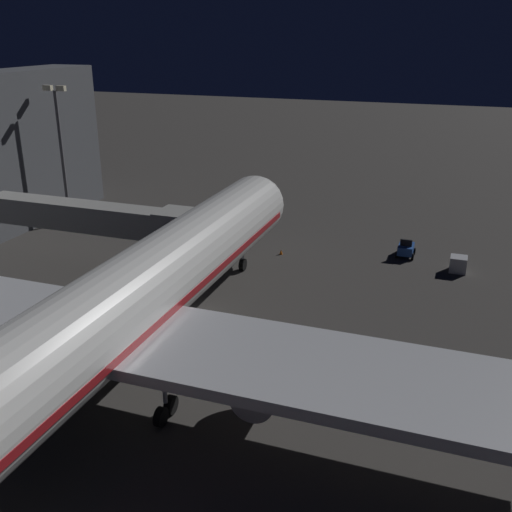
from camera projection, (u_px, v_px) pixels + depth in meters
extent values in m
plane|color=#383533|center=(196.00, 317.00, 49.06)|extent=(320.00, 320.00, 0.00)
cylinder|color=silver|center=(120.00, 308.00, 37.55)|extent=(5.90, 50.18, 5.90)
sphere|color=silver|center=(255.00, 205.00, 59.60)|extent=(5.78, 5.78, 5.78)
cube|color=maroon|center=(120.00, 314.00, 37.70)|extent=(5.96, 48.17, 0.50)
cube|color=black|center=(249.00, 199.00, 57.68)|extent=(3.24, 1.40, 0.90)
cube|color=#B7BABF|center=(109.00, 332.00, 36.74)|extent=(53.98, 8.40, 0.70)
cylinder|color=#B7BABF|center=(266.00, 378.00, 35.12)|extent=(2.62, 5.33, 2.62)
cylinder|color=black|center=(280.00, 357.00, 37.46)|extent=(2.23, 0.15, 2.23)
cylinder|color=black|center=(23.00, 310.00, 43.75)|extent=(2.23, 0.15, 2.23)
cylinder|color=#B7BABF|center=(243.00, 248.00, 57.75)|extent=(0.28, 0.28, 2.20)
cylinder|color=black|center=(243.00, 265.00, 58.36)|extent=(0.45, 1.20, 1.20)
cylinder|color=#B7BABF|center=(164.00, 387.00, 35.39)|extent=(0.28, 0.28, 2.20)
cylinder|color=black|center=(171.00, 405.00, 36.57)|extent=(0.45, 1.20, 1.20)
cylinder|color=black|center=(161.00, 417.00, 35.43)|extent=(0.45, 1.20, 1.20)
cylinder|color=#B7BABF|center=(47.00, 362.00, 38.05)|extent=(0.28, 0.28, 2.20)
cylinder|color=black|center=(57.00, 379.00, 39.23)|extent=(0.45, 1.20, 1.20)
cylinder|color=black|center=(44.00, 390.00, 38.09)|extent=(0.45, 1.20, 1.20)
cube|color=#9E9E99|center=(81.00, 216.00, 56.02)|extent=(20.02, 2.60, 2.50)
cube|color=#9E9E99|center=(176.00, 227.00, 52.85)|extent=(3.20, 3.40, 3.00)
cube|color=black|center=(191.00, 229.00, 52.41)|extent=(0.70, 3.20, 2.70)
cylinder|color=#B7BABF|center=(169.00, 262.00, 54.41)|extent=(0.56, 0.56, 4.50)
cylinder|color=black|center=(175.00, 283.00, 54.92)|extent=(0.25, 0.60, 0.60)
cylinder|color=black|center=(164.00, 281.00, 55.30)|extent=(0.25, 0.60, 0.60)
cylinder|color=#59595E|center=(63.00, 159.00, 70.17)|extent=(0.40, 0.40, 15.72)
cube|color=#F9EFC6|center=(61.00, 88.00, 67.00)|extent=(1.10, 0.50, 0.60)
cube|color=#F9EFC6|center=(48.00, 88.00, 67.57)|extent=(1.10, 0.50, 0.60)
cube|color=#234C9E|center=(406.00, 249.00, 61.95)|extent=(1.50, 2.43, 0.90)
cube|color=black|center=(406.00, 243.00, 61.34)|extent=(1.20, 0.20, 0.70)
cylinder|color=black|center=(414.00, 251.00, 62.60)|extent=(0.24, 0.70, 0.70)
cylinder|color=black|center=(399.00, 249.00, 63.11)|extent=(0.24, 0.70, 0.70)
cylinder|color=black|center=(413.00, 257.00, 61.10)|extent=(0.24, 0.70, 0.70)
cylinder|color=black|center=(397.00, 255.00, 61.61)|extent=(0.24, 0.70, 0.70)
cube|color=#B7BABF|center=(458.00, 264.00, 58.01)|extent=(1.59, 1.62, 1.54)
cone|color=orange|center=(281.00, 252.00, 62.61)|extent=(0.36, 0.36, 0.55)
cone|color=orange|center=(242.00, 247.00, 64.01)|extent=(0.36, 0.36, 0.55)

